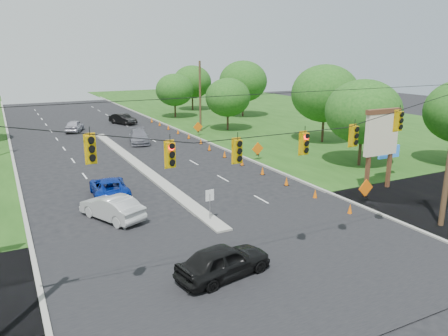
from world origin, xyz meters
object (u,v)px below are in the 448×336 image
pylon_sign (382,137)px  white_sedan (112,208)px  black_sedan (224,261)px  blue_pickup (109,187)px

pylon_sign → white_sedan: pylon_sign is taller
pylon_sign → black_sedan: pylon_sign is taller
pylon_sign → black_sedan: (-16.69, -6.64, -3.21)m
black_sedan → white_sedan: 10.00m
pylon_sign → black_sedan: size_ratio=1.31×
pylon_sign → blue_pickup: (-18.70, 7.35, -3.27)m
white_sedan → blue_pickup: (0.86, 4.40, -0.05)m
blue_pickup → pylon_sign: bearing=163.8°
blue_pickup → black_sedan: bearing=103.5°
white_sedan → blue_pickup: white_sedan is taller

